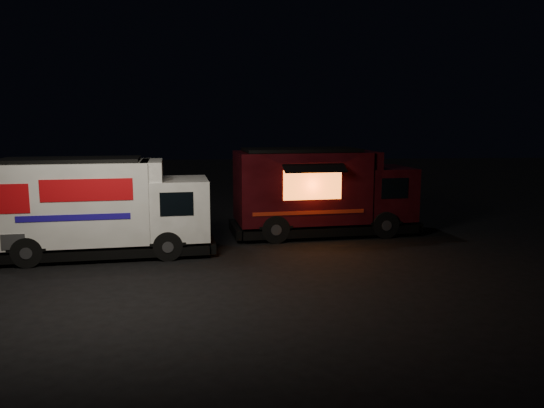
{
  "coord_description": "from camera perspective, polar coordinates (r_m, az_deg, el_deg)",
  "views": [
    {
      "loc": [
        0.9,
        -14.96,
        4.0
      ],
      "look_at": [
        2.13,
        2.0,
        1.31
      ],
      "focal_mm": 35.0,
      "sensor_mm": 36.0,
      "label": 1
    }
  ],
  "objects": [
    {
      "name": "ground",
      "position": [
        15.51,
        -7.39,
        -6.05
      ],
      "size": [
        80.0,
        80.0,
        0.0
      ],
      "primitive_type": "plane",
      "color": "black",
      "rests_on": "ground"
    },
    {
      "name": "white_truck",
      "position": [
        16.47,
        -17.64,
        -0.31
      ],
      "size": [
        6.67,
        2.94,
        2.93
      ],
      "primitive_type": null,
      "rotation": [
        0.0,
        0.0,
        0.12
      ],
      "color": "white",
      "rests_on": "ground"
    },
    {
      "name": "red_truck",
      "position": [
        18.77,
        5.64,
        1.36
      ],
      "size": [
        6.8,
        3.19,
        3.05
      ],
      "primitive_type": null,
      "rotation": [
        0.0,
        0.0,
        0.12
      ],
      "color": "#3E0B10",
      "rests_on": "ground"
    }
  ]
}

